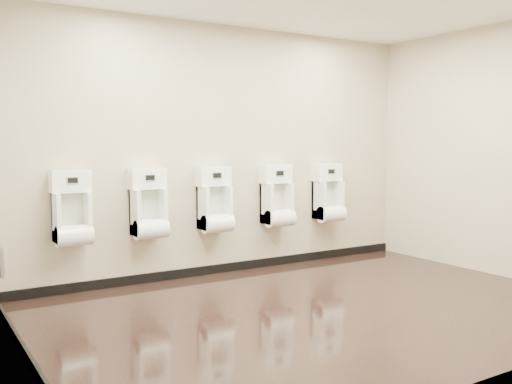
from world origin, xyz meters
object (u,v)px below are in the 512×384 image
Objects in this scene: urinal_1 at (149,209)px; urinal_2 at (215,205)px; access_panel at (0,261)px; urinal_3 at (277,201)px; urinal_4 at (328,197)px; urinal_0 at (72,214)px.

urinal_2 is at bearing 0.00° from urinal_1.
urinal_3 reaches higher than access_panel.
access_panel is 0.35× the size of urinal_1.
urinal_1 is 2.38m from urinal_4.
urinal_4 is at bearing 0.00° from urinal_2.
urinal_3 is at bearing 0.00° from urinal_2.
urinal_0 is at bearing 30.81° from access_panel.
urinal_0 is at bearing 180.00° from urinal_3.
urinal_2 is at bearing 10.59° from access_panel.
access_panel is 2.32m from urinal_2.
urinal_0 is at bearing 180.00° from urinal_1.
urinal_2 is (0.77, 0.00, 0.00)m from urinal_1.
urinal_2 is (2.26, 0.42, 0.30)m from access_panel.
urinal_4 is (3.16, 0.00, 0.00)m from urinal_0.
urinal_4 is (2.38, 0.00, 0.00)m from urinal_1.
access_panel is 0.35× the size of urinal_4.
access_panel is 3.14m from urinal_3.
access_panel is 0.35× the size of urinal_3.
urinal_1 reaches higher than access_panel.
urinal_0 and urinal_3 have the same top height.
access_panel is 0.35× the size of urinal_2.
urinal_0 is at bearing 180.00° from urinal_4.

